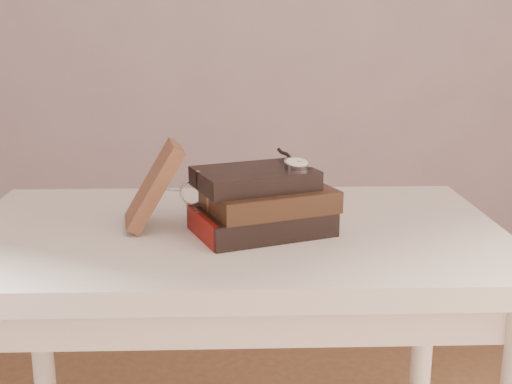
{
  "coord_description": "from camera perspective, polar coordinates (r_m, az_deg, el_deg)",
  "views": [
    {
      "loc": [
        0.01,
        -0.82,
        1.12
      ],
      "look_at": [
        0.04,
        0.32,
        0.82
      ],
      "focal_mm": 46.42,
      "sensor_mm": 36.0,
      "label": 1
    }
  ],
  "objects": [
    {
      "name": "pocket_watch",
      "position": [
        1.19,
        3.46,
        2.52
      ],
      "size": [
        0.06,
        0.15,
        0.02
      ],
      "color": "silver",
      "rests_on": "book_stack"
    },
    {
      "name": "journal",
      "position": [
        1.22,
        -8.76,
        0.56
      ],
      "size": [
        0.13,
        0.12,
        0.16
      ],
      "primitive_type": "cube",
      "rotation": [
        0.0,
        0.54,
        0.18
      ],
      "color": "#4A2B1C",
      "rests_on": "table"
    },
    {
      "name": "table",
      "position": [
        1.26,
        -2.01,
        -7.02
      ],
      "size": [
        1.0,
        0.6,
        0.75
      ],
      "color": "beige",
      "rests_on": "ground"
    },
    {
      "name": "book_stack",
      "position": [
        1.19,
        0.55,
        -0.95
      ],
      "size": [
        0.28,
        0.23,
        0.12
      ],
      "color": "black",
      "rests_on": "table"
    },
    {
      "name": "eyeglasses",
      "position": [
        1.23,
        -4.51,
        0.08
      ],
      "size": [
        0.13,
        0.14,
        0.05
      ],
      "color": "silver",
      "rests_on": "book_stack"
    }
  ]
}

